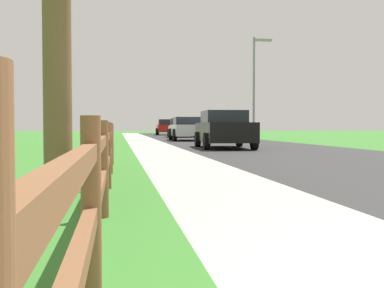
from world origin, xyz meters
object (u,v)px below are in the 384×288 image
(parked_car_silver, at_px, (187,128))
(parked_car_white, at_px, (181,128))
(parked_suv_black, at_px, (224,129))
(street_lamp, at_px, (256,79))
(parked_car_red, at_px, (166,127))

(parked_car_silver, xyz_separation_m, parked_car_white, (0.80, 8.82, 0.01))
(parked_suv_black, relative_size, street_lamp, 0.74)
(parked_car_white, xyz_separation_m, street_lamp, (3.12, -10.50, 2.95))
(street_lamp, bearing_deg, parked_car_silver, 156.78)
(parked_car_silver, height_order, parked_car_white, parked_car_white)
(parked_car_red, height_order, street_lamp, street_lamp)
(parked_car_white, bearing_deg, parked_car_silver, -95.15)
(parked_car_white, bearing_deg, street_lamp, -73.44)
(parked_suv_black, xyz_separation_m, parked_car_red, (0.57, 28.90, 0.01))
(parked_car_white, distance_m, street_lamp, 11.35)
(parked_suv_black, bearing_deg, parked_car_white, 87.66)
(parked_car_white, relative_size, street_lamp, 0.73)
(parked_car_red, bearing_deg, parked_car_silver, -91.79)
(parked_suv_black, height_order, parked_car_silver, parked_suv_black)
(parked_suv_black, relative_size, parked_car_white, 1.02)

